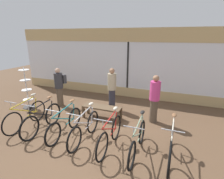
{
  "coord_description": "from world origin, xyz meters",
  "views": [
    {
      "loc": [
        2.23,
        -4.04,
        2.88
      ],
      "look_at": [
        0.0,
        1.75,
        0.95
      ],
      "focal_mm": 28.0,
      "sensor_mm": 36.0,
      "label": 1
    }
  ],
  "objects": [
    {
      "name": "shop_back_wall",
      "position": [
        0.0,
        3.82,
        1.64
      ],
      "size": [
        12.0,
        0.08,
        3.2
      ],
      "color": "tan",
      "rests_on": "ground_plane"
    },
    {
      "name": "bicycle_right",
      "position": [
        1.47,
        -0.3,
        0.37
      ],
      "size": [
        0.46,
        1.73,
        1.01
      ],
      "color": "black",
      "rests_on": "ground_plane"
    },
    {
      "name": "bicycle_center_left",
      "position": [
        -0.72,
        -0.23,
        0.37
      ],
      "size": [
        0.46,
        1.73,
        1.02
      ],
      "color": "black",
      "rests_on": "ground_plane"
    },
    {
      "name": "display_bench",
      "position": [
        -0.18,
        1.21,
        0.37
      ],
      "size": [
        1.4,
        0.44,
        0.45
      ],
      "color": "brown",
      "rests_on": "ground_plane"
    },
    {
      "name": "bicycle_far_left",
      "position": [
        -2.2,
        -0.26,
        0.4
      ],
      "size": [
        0.46,
        1.73,
        1.05
      ],
      "color": "black",
      "rests_on": "ground_plane"
    },
    {
      "name": "bicycle_center_right",
      "position": [
        0.75,
        -0.33,
        0.4
      ],
      "size": [
        0.46,
        1.7,
        1.04
      ],
      "color": "black",
      "rests_on": "ground_plane"
    },
    {
      "name": "bicycle_far_right",
      "position": [
        2.26,
        -0.25,
        0.41
      ],
      "size": [
        0.46,
        1.75,
        1.06
      ],
      "color": "black",
      "rests_on": "ground_plane"
    },
    {
      "name": "customer_mid_floor",
      "position": [
        1.59,
        1.59,
        0.87
      ],
      "size": [
        0.43,
        0.43,
        1.65
      ],
      "color": "brown",
      "rests_on": "ground_plane"
    },
    {
      "name": "bicycle_center",
      "position": [
        -0.04,
        -0.27,
        0.38
      ],
      "size": [
        0.46,
        1.72,
        1.03
      ],
      "color": "black",
      "rests_on": "ground_plane"
    },
    {
      "name": "customer_by_window",
      "position": [
        -2.33,
        1.68,
        0.87
      ],
      "size": [
        0.47,
        0.56,
        1.61
      ],
      "color": "brown",
      "rests_on": "ground_plane"
    },
    {
      "name": "bicycle_left",
      "position": [
        -1.51,
        -0.28,
        0.4
      ],
      "size": [
        0.46,
        1.75,
        1.05
      ],
      "color": "black",
      "rests_on": "ground_plane"
    },
    {
      "name": "accessory_rack",
      "position": [
        -3.43,
        1.01,
        0.69
      ],
      "size": [
        0.48,
        0.48,
        1.68
      ],
      "color": "#333333",
      "rests_on": "ground_plane"
    },
    {
      "name": "customer_near_rack",
      "position": [
        -0.15,
        2.14,
        0.88
      ],
      "size": [
        0.48,
        0.48,
        1.68
      ],
      "color": "#2D2D38",
      "rests_on": "ground_plane"
    },
    {
      "name": "ground_plane",
      "position": [
        0.0,
        0.0,
        0.0
      ],
      "size": [
        24.0,
        24.0,
        0.0
      ],
      "primitive_type": "plane",
      "color": "brown"
    }
  ]
}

